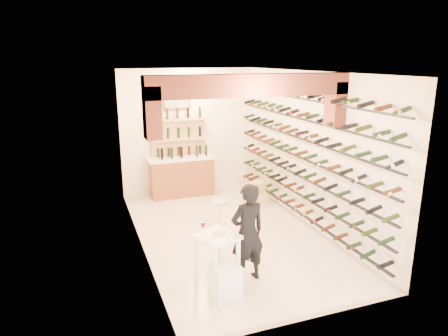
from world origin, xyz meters
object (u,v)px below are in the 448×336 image
at_px(back_counter, 182,175).
at_px(person, 247,233).
at_px(white_stool, 225,280).
at_px(crate_lower, 255,199).
at_px(wine_rack, 299,153).
at_px(chrome_barstool, 219,214).
at_px(tasting_table, 217,244).

xyz_separation_m(back_counter, person, (-0.06, -4.40, 0.28)).
distance_m(white_stool, crate_lower, 3.99).
relative_size(wine_rack, person, 3.52).
relative_size(white_stool, chrome_barstool, 0.73).
relative_size(back_counter, tasting_table, 1.68).
distance_m(wine_rack, back_counter, 3.38).
distance_m(wine_rack, person, 2.68).
bearing_deg(crate_lower, person, -116.49).
bearing_deg(crate_lower, tasting_table, -123.59).
distance_m(back_counter, white_stool, 4.75).
relative_size(wine_rack, back_counter, 3.35).
xyz_separation_m(person, chrome_barstool, (0.19, 1.87, -0.41)).
bearing_deg(back_counter, person, -90.75).
bearing_deg(tasting_table, person, -25.46).
relative_size(back_counter, white_stool, 3.41).
relative_size(tasting_table, chrome_barstool, 1.48).
distance_m(back_counter, chrome_barstool, 2.54).
bearing_deg(wine_rack, crate_lower, 103.61).
bearing_deg(tasting_table, crate_lower, 34.14).
distance_m(wine_rack, chrome_barstool, 2.06).
height_order(tasting_table, chrome_barstool, tasting_table).
distance_m(wine_rack, tasting_table, 3.07).
bearing_deg(white_stool, chrome_barstool, 72.71).
distance_m(white_stool, chrome_barstool, 2.28).
xyz_separation_m(tasting_table, crate_lower, (2.06, 3.09, -0.54)).
xyz_separation_m(white_stool, person, (0.49, 0.31, 0.56)).
distance_m(person, crate_lower, 3.55).
bearing_deg(tasting_table, white_stool, -109.83).
height_order(back_counter, white_stool, back_counter).
bearing_deg(white_stool, crate_lower, 59.25).
bearing_deg(person, back_counter, -98.91).
relative_size(wine_rack, crate_lower, 11.91).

